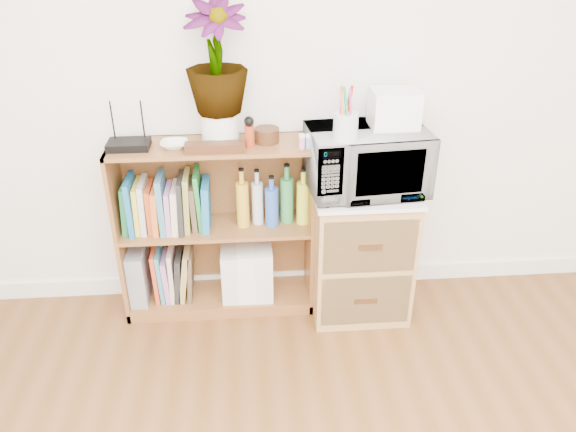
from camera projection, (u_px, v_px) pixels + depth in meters
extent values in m
cube|color=white|center=(282.00, 278.00, 3.29)|extent=(4.00, 0.02, 0.10)
cube|color=brown|center=(217.00, 229.00, 2.94)|extent=(1.00, 0.30, 0.95)
cube|color=#9E7542|center=(359.00, 251.00, 2.99)|extent=(0.50, 0.45, 0.70)
imported|color=silver|center=(366.00, 160.00, 2.73)|extent=(0.60, 0.43, 0.31)
cylinder|color=silver|center=(345.00, 126.00, 2.51)|extent=(0.11, 0.11, 0.12)
cube|color=white|center=(394.00, 108.00, 2.66)|extent=(0.22, 0.19, 0.18)
cube|color=black|center=(129.00, 145.00, 2.66)|extent=(0.20, 0.13, 0.04)
imported|color=white|center=(174.00, 145.00, 2.67)|extent=(0.13, 0.13, 0.03)
cylinder|color=white|center=(220.00, 128.00, 2.70)|extent=(0.18, 0.18, 0.15)
imported|color=#317C34|center=(216.00, 58.00, 2.54)|extent=(0.29, 0.29, 0.51)
cube|color=#381B0F|center=(215.00, 147.00, 2.62)|extent=(0.28, 0.07, 0.04)
cylinder|color=#A73014|center=(249.00, 136.00, 2.67)|extent=(0.05, 0.05, 0.10)
cylinder|color=#3B2410|center=(267.00, 135.00, 2.73)|extent=(0.12, 0.12, 0.07)
cube|color=pink|center=(309.00, 143.00, 2.66)|extent=(0.11, 0.04, 0.05)
cube|color=gray|center=(139.00, 273.00, 3.03)|extent=(0.09, 0.24, 0.30)
cube|color=silver|center=(230.00, 271.00, 3.06)|extent=(0.09, 0.23, 0.29)
cube|color=white|center=(246.00, 270.00, 3.07)|extent=(0.09, 0.23, 0.29)
cube|color=silver|center=(263.00, 269.00, 3.07)|extent=(0.10, 0.24, 0.30)
cube|color=#1D6D39|center=(126.00, 207.00, 2.84)|extent=(0.04, 0.20, 0.26)
cube|color=#1A629D|center=(132.00, 204.00, 2.83)|extent=(0.03, 0.20, 0.29)
cube|color=yellow|center=(138.00, 207.00, 2.84)|extent=(0.03, 0.20, 0.25)
cube|color=#B9B9B3|center=(144.00, 205.00, 2.84)|extent=(0.03, 0.20, 0.27)
cube|color=#C84E22|center=(151.00, 208.00, 2.85)|extent=(0.03, 0.20, 0.23)
cube|color=orange|center=(157.00, 207.00, 2.85)|extent=(0.04, 0.20, 0.24)
cube|color=teal|center=(163.00, 201.00, 2.84)|extent=(0.03, 0.20, 0.30)
cube|color=#A971A9|center=(170.00, 207.00, 2.86)|extent=(0.03, 0.20, 0.23)
cube|color=beige|center=(176.00, 207.00, 2.86)|extent=(0.04, 0.20, 0.24)
cube|color=black|center=(182.00, 202.00, 2.85)|extent=(0.03, 0.20, 0.29)
cube|color=olive|center=(188.00, 201.00, 2.85)|extent=(0.04, 0.20, 0.30)
cube|color=brown|center=(194.00, 206.00, 2.87)|extent=(0.03, 0.20, 0.24)
cube|color=#207B34|center=(199.00, 200.00, 2.85)|extent=(0.04, 0.20, 0.31)
cube|color=#1B68A2|center=(206.00, 204.00, 2.87)|extent=(0.04, 0.20, 0.25)
cylinder|color=gold|center=(242.00, 198.00, 2.87)|extent=(0.07, 0.07, 0.31)
cylinder|color=silver|center=(257.00, 199.00, 2.88)|extent=(0.06, 0.06, 0.29)
cylinder|color=blue|center=(272.00, 201.00, 2.89)|extent=(0.07, 0.07, 0.27)
cylinder|color=#338C4A|center=(287.00, 196.00, 2.88)|extent=(0.07, 0.07, 0.31)
cylinder|color=#CBDD34|center=(303.00, 197.00, 2.89)|extent=(0.07, 0.07, 0.29)
cube|color=#CB4323|center=(157.00, 273.00, 3.04)|extent=(0.03, 0.19, 0.30)
cube|color=teal|center=(162.00, 273.00, 3.04)|extent=(0.03, 0.19, 0.29)
cube|color=#A871AA|center=(167.00, 276.00, 3.05)|extent=(0.04, 0.19, 0.25)
cube|color=#CBAA9E|center=(173.00, 272.00, 3.05)|extent=(0.03, 0.19, 0.30)
cube|color=black|center=(179.00, 275.00, 3.06)|extent=(0.05, 0.19, 0.26)
cube|color=#A2874B|center=(185.00, 272.00, 3.05)|extent=(0.08, 0.19, 0.29)
cube|color=#4C3B2B|center=(191.00, 273.00, 3.06)|extent=(0.04, 0.19, 0.28)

